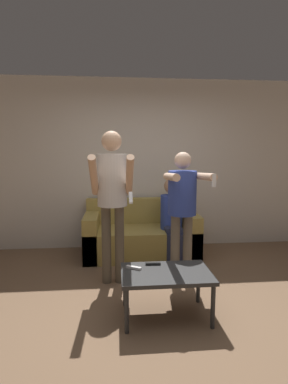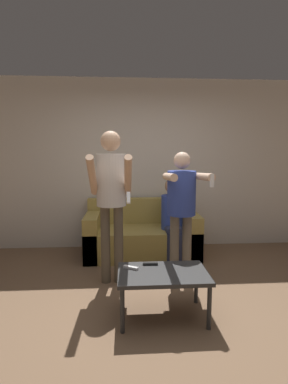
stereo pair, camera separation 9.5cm
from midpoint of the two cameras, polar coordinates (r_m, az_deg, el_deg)
ground_plane at (r=3.12m, az=2.49°, el=-22.12°), size 14.00×14.00×0.00m
wall_back at (r=4.88m, az=-0.88°, el=5.25°), size 6.40×0.06×2.70m
couch at (r=4.59m, az=-1.18°, el=-8.38°), size 1.67×0.84×0.82m
person_standing_left at (r=3.46m, az=-6.86°, el=0.58°), size 0.46×0.68×1.79m
person_standing_right at (r=3.54m, az=6.59°, el=-1.70°), size 0.46×0.76×1.55m
person_seated at (r=4.39m, az=4.77°, el=-4.22°), size 0.33×0.54×1.18m
coffee_table at (r=2.92m, az=3.25°, el=-15.79°), size 0.84×0.55×0.44m
remote_near at (r=2.96m, az=-2.92°, el=-14.21°), size 0.15×0.11×0.02m
remote_far at (r=3.05m, az=0.81°, el=-13.50°), size 0.15×0.04×0.02m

